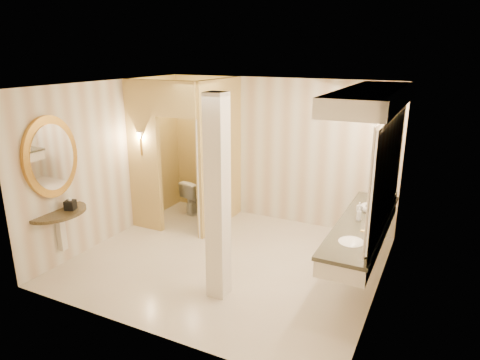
{
  "coord_description": "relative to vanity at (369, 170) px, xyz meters",
  "views": [
    {
      "loc": [
        2.87,
        -5.35,
        3.17
      ],
      "look_at": [
        0.12,
        0.2,
        1.28
      ],
      "focal_mm": 32.0,
      "sensor_mm": 36.0,
      "label": 1
    }
  ],
  "objects": [
    {
      "name": "wall_right",
      "position": [
        0.27,
        -0.36,
        -0.28
      ],
      "size": [
        0.02,
        4.0,
        2.7
      ],
      "primitive_type": "cube",
      "color": "beige",
      "rests_on": "floor"
    },
    {
      "name": "tissue_box",
      "position": [
        -4.05,
        -1.46,
        -0.68
      ],
      "size": [
        0.18,
        0.18,
        0.14
      ],
      "primitive_type": "cube",
      "rotation": [
        0.0,
        0.0,
        0.36
      ],
      "color": "black",
      "rests_on": "console_shelf"
    },
    {
      "name": "vanity",
      "position": [
        0.0,
        0.0,
        0.0
      ],
      "size": [
        0.75,
        2.84,
        2.09
      ],
      "color": "silver",
      "rests_on": "floor"
    },
    {
      "name": "ceiling",
      "position": [
        -1.98,
        -0.36,
        1.07
      ],
      "size": [
        4.5,
        4.5,
        0.0
      ],
      "primitive_type": "plane",
      "rotation": [
        3.14,
        0.0,
        0.0
      ],
      "color": "white",
      "rests_on": "wall_back"
    },
    {
      "name": "wall_sconce",
      "position": [
        -3.9,
        0.07,
        0.1
      ],
      "size": [
        0.14,
        0.14,
        0.42
      ],
      "color": "#B48939",
      "rests_on": "toilet_closet"
    },
    {
      "name": "floor",
      "position": [
        -1.98,
        -0.36,
        -1.63
      ],
      "size": [
        4.5,
        4.5,
        0.0
      ],
      "primitive_type": "plane",
      "color": "beige",
      "rests_on": "ground"
    },
    {
      "name": "soap_bottle_a",
      "position": [
        -0.15,
        0.39,
        -0.68
      ],
      "size": [
        0.08,
        0.08,
        0.14
      ],
      "primitive_type": "imported",
      "rotation": [
        0.0,
        0.0,
        -0.22
      ],
      "color": "beige",
      "rests_on": "vanity"
    },
    {
      "name": "wall_back",
      "position": [
        -1.98,
        1.64,
        -0.28
      ],
      "size": [
        4.5,
        0.02,
        2.7
      ],
      "primitive_type": "cube",
      "color": "beige",
      "rests_on": "floor"
    },
    {
      "name": "pillar",
      "position": [
        -1.63,
        -1.26,
        -0.28
      ],
      "size": [
        0.25,
        0.25,
        2.7
      ],
      "primitive_type": "cube",
      "color": "silver",
      "rests_on": "floor"
    },
    {
      "name": "soap_bottle_c",
      "position": [
        -0.09,
        0.02,
        -0.66
      ],
      "size": [
        0.09,
        0.09,
        0.19
      ],
      "primitive_type": "imported",
      "rotation": [
        0.0,
        0.0,
        0.21
      ],
      "color": "#C6B28C",
      "rests_on": "vanity"
    },
    {
      "name": "console_shelf",
      "position": [
        -4.19,
        -1.58,
        -0.29
      ],
      "size": [
        0.92,
        0.92,
        1.91
      ],
      "color": "black",
      "rests_on": "floor"
    },
    {
      "name": "wall_front",
      "position": [
        -1.98,
        -2.36,
        -0.28
      ],
      "size": [
        4.5,
        0.02,
        2.7
      ],
      "primitive_type": "cube",
      "color": "beige",
      "rests_on": "floor"
    },
    {
      "name": "wall_left",
      "position": [
        -4.23,
        -0.36,
        -0.28
      ],
      "size": [
        0.02,
        4.0,
        2.7
      ],
      "primitive_type": "cube",
      "color": "beige",
      "rests_on": "floor"
    },
    {
      "name": "soap_bottle_b",
      "position": [
        -0.06,
        0.39,
        -0.69
      ],
      "size": [
        0.13,
        0.13,
        0.13
      ],
      "primitive_type": "imported",
      "rotation": [
        0.0,
        0.0,
        -0.42
      ],
      "color": "silver",
      "rests_on": "vanity"
    },
    {
      "name": "toilet_closet",
      "position": [
        -3.1,
        0.61,
        -0.24
      ],
      "size": [
        1.5,
        1.55,
        2.7
      ],
      "color": "tan",
      "rests_on": "floor"
    },
    {
      "name": "toilet",
      "position": [
        -3.53,
        1.25,
        -1.29
      ],
      "size": [
        0.51,
        0.73,
        0.67
      ],
      "primitive_type": "imported",
      "rotation": [
        0.0,
        0.0,
        2.92
      ],
      "color": "white",
      "rests_on": "floor"
    }
  ]
}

